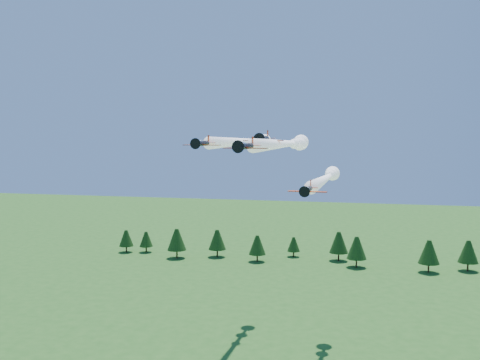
% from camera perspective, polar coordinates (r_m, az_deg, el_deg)
% --- Properties ---
extents(plane_lead, '(10.34, 48.12, 3.70)m').
position_cam_1_polar(plane_lead, '(115.23, 4.90, 3.88)').
color(plane_lead, black).
rests_on(plane_lead, ground).
extents(plane_left, '(8.14, 57.72, 3.70)m').
position_cam_1_polar(plane_left, '(133.61, 0.62, 4.14)').
color(plane_left, black).
rests_on(plane_left, ground).
extents(plane_right, '(7.76, 47.97, 3.70)m').
position_cam_1_polar(plane_right, '(124.40, 9.15, 0.19)').
color(plane_right, black).
rests_on(plane_right, ground).
extents(plane_slot, '(8.17, 8.91, 2.89)m').
position_cam_1_polar(plane_slot, '(108.04, 2.54, 4.43)').
color(plane_slot, black).
rests_on(plane_slot, ground).
extents(treeline, '(161.59, 21.42, 11.90)m').
position_cam_1_polar(treeline, '(210.53, 8.49, -6.93)').
color(treeline, '#382314').
rests_on(treeline, ground).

